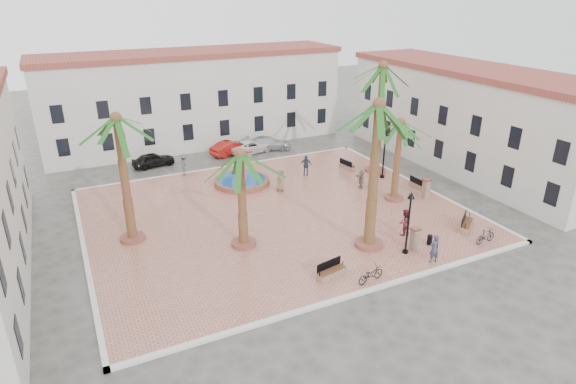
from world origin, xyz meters
The scene contains 36 objects.
ground centered at (0.00, 0.00, 0.00)m, with size 120.00×120.00×0.00m, color #56544F.
plaza centered at (0.00, 0.00, 0.07)m, with size 26.00×22.00×0.15m, color tan.
kerb_n centered at (0.00, 11.00, 0.08)m, with size 26.30×0.30×0.16m, color silver.
kerb_s centered at (0.00, -11.00, 0.08)m, with size 26.30×0.30×0.16m, color silver.
kerb_e centered at (13.00, 0.00, 0.08)m, with size 0.30×22.30×0.16m, color silver.
kerb_w centered at (-13.00, 0.00, 0.08)m, with size 0.30×22.30×0.16m, color silver.
building_north centered at (0.00, 19.99, 4.77)m, with size 30.40×7.40×9.50m.
building_east centered at (19.99, 2.00, 4.52)m, with size 7.40×26.40×9.00m.
fountain centered at (-0.23, 6.32, 0.47)m, with size 4.55×4.55×2.35m.
palm_nw centered at (-10.02, 0.37, 7.33)m, with size 5.21×5.21×8.42m.
palm_sw centered at (-3.79, -3.42, 5.43)m, with size 5.13×5.13×6.43m.
palm_s centered at (3.28, -7.00, 8.20)m, with size 5.80×5.80×9.44m.
palm_e centered at (9.26, -1.73, 5.52)m, with size 4.70×4.70×6.44m.
palm_ne centered at (11.52, 3.87, 8.40)m, with size 5.78×5.78×9.65m.
bench_s centered at (-0.68, -9.03, 0.42)m, with size 1.92×0.91×0.97m.
bench_se centered at (10.58, -7.94, 0.44)m, with size 1.93×1.65×1.04m.
bench_e centered at (12.38, -0.84, 0.41)m, with size 0.58×1.74×0.91m.
bench_ne centered at (9.61, 5.53, 0.40)m, with size 0.79×1.75×0.89m.
lamppost_s centered at (4.82, -8.72, 2.91)m, with size 0.44×0.44×4.07m.
lamppost_e centered at (11.22, 2.43, 3.21)m, with size 0.49×0.49×4.52m.
bollard_se centered at (5.56, -8.60, 0.92)m, with size 0.55×0.55×1.48m.
bollard_n centered at (2.04, 10.40, 0.85)m, with size 0.58×0.58×1.35m.
bollard_e centered at (11.61, -2.61, 0.95)m, with size 0.56×0.56×1.55m.
litter_bin centered at (6.87, -8.54, 0.47)m, with size 0.33×0.33×0.64m, color black.
cyclist_a centered at (5.60, -10.30, 1.05)m, with size 0.66×0.43×1.81m, color #37394F.
bicycle_a centered at (1.04, -10.40, 0.62)m, with size 0.62×1.78×0.94m, color black.
cyclist_b centered at (6.20, -6.75, 1.07)m, with size 0.89×0.69×1.83m, color maroon.
bicycle_b centered at (10.18, -9.94, 0.65)m, with size 0.47×1.66×1.00m, color black.
pedestrian_fountain_a centered at (2.10, 3.61, 1.09)m, with size 0.92×0.60×1.88m, color gray.
pedestrian_fountain_b centered at (5.54, 5.84, 1.06)m, with size 1.06×0.44×1.82m, color #2C3E53.
pedestrian_north centered at (-3.94, 10.40, 1.13)m, with size 1.26×0.73×1.96m, color #515056.
pedestrian_east centered at (8.18, 1.26, 0.93)m, with size 1.45×0.46×1.57m, color gray.
car_black centered at (-5.86, 14.28, 0.65)m, with size 1.54×3.82×1.30m, color black.
car_red centered at (1.74, 14.52, 0.69)m, with size 1.45×4.16×1.37m, color #A41712.
car_silver centered at (5.73, 14.37, 0.65)m, with size 1.83×4.51×1.31m, color silver.
car_white centered at (3.72, 14.15, 0.64)m, with size 2.12×4.59×1.27m, color white.
Camera 1 is at (-12.98, -28.81, 15.19)m, focal length 30.00 mm.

